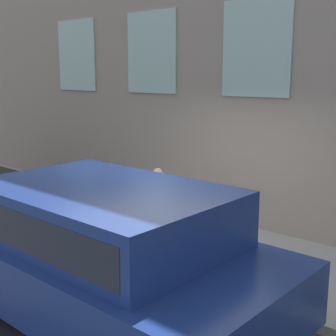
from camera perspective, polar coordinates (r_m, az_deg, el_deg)
The scene contains 5 objects.
ground_plane at distance 6.66m, azimuth -0.88°, elevation -12.88°, with size 80.00×80.00×0.00m, color #2D2D30.
sidewalk at distance 7.46m, azimuth 5.21°, elevation -9.66°, with size 2.32×60.00×0.12m.
fire_hydrant at distance 7.08m, azimuth 1.39°, elevation -7.24°, with size 0.32×0.44×0.69m.
person at distance 7.83m, azimuth -1.25°, elevation -3.11°, with size 0.26×0.17×1.08m.
parked_truck_navy_near at distance 5.13m, azimuth -8.23°, elevation -9.27°, with size 2.04×4.30×1.60m.
Camera 1 is at (-4.48, -4.10, 2.74)m, focal length 50.00 mm.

